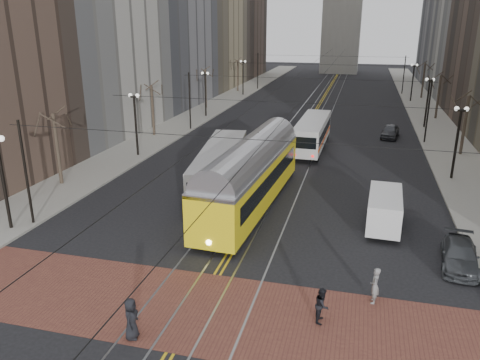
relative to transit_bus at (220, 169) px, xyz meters
The scene contains 18 objects.
ground 11.80m from the transit_bus, 72.58° to the right, with size 260.00×260.00×0.00m, color black.
sidewalk_left 35.78m from the transit_bus, 108.77° to the left, with size 5.00×140.00×0.15m, color gray.
sidewalk_right 38.60m from the transit_bus, 61.34° to the left, with size 5.00×140.00×0.15m, color gray.
crosswalk_band 15.63m from the transit_bus, 77.00° to the right, with size 25.00×6.00×0.01m, color brown.
streetcar_rails 34.06m from the transit_bus, 84.10° to the left, with size 4.80×130.00×0.02m, color gray.
centre_lines 34.06m from the transit_bus, 84.10° to the left, with size 0.42×130.00×0.01m, color gold.
lamp_posts 17.98m from the transit_bus, 78.75° to the left, with size 27.60×57.20×5.60m.
street_trees 24.38m from the transit_bus, 81.73° to the left, with size 31.68×53.28×5.60m.
trolley_wires 24.03m from the transit_bus, 81.59° to the left, with size 25.96×120.00×6.60m.
transit_bus is the anchor object (origin of this frame).
streetcar 4.07m from the transit_bus, 42.38° to the right, with size 2.89×15.54×3.66m, color yellow.
rear_bus 14.66m from the transit_bus, 68.81° to the left, with size 2.46×11.33×2.95m, color silver.
cargo_van 12.38m from the transit_bus, 19.71° to the right, with size 1.90×4.94×2.18m, color white.
sedan_grey 24.42m from the transit_bus, 57.73° to the left, with size 1.68×4.19×1.43m, color #3C3E43.
sedan_parked 17.34m from the transit_bus, 27.88° to the right, with size 1.74×4.27×1.24m, color #3E4246.
pedestrian_a 17.75m from the transit_bus, 84.53° to the right, with size 0.86×0.56×1.75m, color black.
pedestrian_b 16.79m from the transit_bus, 48.96° to the right, with size 0.62×0.41×1.70m, color gray.
pedestrian_c 17.15m from the transit_bus, 58.77° to the right, with size 0.75×0.59×1.55m, color black.
Camera 1 is at (6.31, -20.59, 11.95)m, focal length 35.00 mm.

